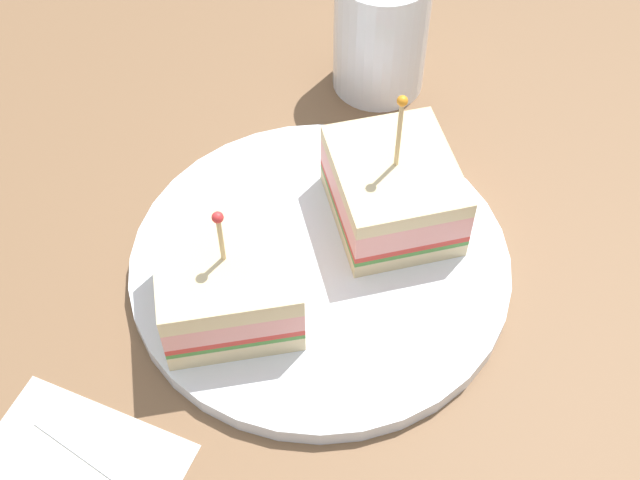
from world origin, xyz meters
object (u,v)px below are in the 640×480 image
object	(u,v)px
plate	(320,264)
sandwich_half_front	(393,190)
sandwich_half_back	(228,283)
drink_glass	(380,39)

from	to	relation	value
plate	sandwich_half_front	xyz separation A→B (cm)	(5.59, 2.74, 3.29)
sandwich_half_back	drink_glass	distance (cm)	25.38
drink_glass	sandwich_half_back	bearing A→B (deg)	-125.56
plate	drink_glass	size ratio (longest dim) A/B	2.53
plate	sandwich_half_back	bearing A→B (deg)	-156.80
plate	sandwich_half_front	distance (cm)	7.04
sandwich_half_back	plate	bearing A→B (deg)	23.20
sandwich_half_front	drink_glass	size ratio (longest dim) A/B	1.09
sandwich_half_front	sandwich_half_back	xyz separation A→B (cm)	(-11.98, -5.48, 0.01)
drink_glass	sandwich_half_front	bearing A→B (deg)	-100.39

